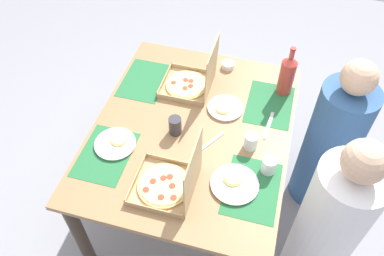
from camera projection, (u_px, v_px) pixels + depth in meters
name	position (u px, v px, depth m)	size (l,w,h in m)	color
ground_plane	(192.00, 199.00, 2.75)	(6.00, 6.00, 0.00)	gray
dining_table	(192.00, 140.00, 2.26)	(1.32, 1.08, 0.76)	#3F3328
placemat_near_left	(145.00, 80.00, 2.43)	(0.36, 0.26, 0.00)	#236638
placemat_near_right	(106.00, 154.00, 2.06)	(0.36, 0.26, 0.00)	#236638
placemat_far_left	(269.00, 104.00, 2.30)	(0.36, 0.26, 0.00)	#236638
placemat_far_right	(252.00, 188.00, 1.92)	(0.36, 0.26, 0.00)	#236638
pizza_box_corner_right	(192.00, 81.00, 2.35)	(0.29, 0.30, 0.32)	tan
pizza_box_edge_far	(170.00, 183.00, 1.89)	(0.30, 0.30, 0.33)	tan
plate_near_left	(234.00, 184.00, 1.93)	(0.24, 0.24, 0.03)	white
plate_middle	(116.00, 144.00, 2.09)	(0.22, 0.22, 0.03)	white
plate_far_right	(225.00, 108.00, 2.27)	(0.21, 0.21, 0.03)	white
soda_bottle	(287.00, 75.00, 2.27)	(0.09, 0.09, 0.32)	#B2382D
cup_dark	(175.00, 126.00, 2.12)	(0.07, 0.07, 0.11)	#333338
cup_clear_left	(251.00, 141.00, 2.06)	(0.07, 0.07, 0.09)	silver
cup_spare	(269.00, 165.00, 1.96)	(0.07, 0.07, 0.09)	silver
condiment_bowl	(228.00, 65.00, 2.50)	(0.08, 0.08, 0.04)	white
fork_by_far_left	(212.00, 142.00, 2.11)	(0.19, 0.02, 0.01)	#B7B7BC
knife_by_far_right	(269.00, 125.00, 2.19)	(0.21, 0.02, 0.01)	#B7B7BC
diner_left_seat	(331.00, 144.00, 2.41)	(0.32, 0.32, 1.16)	#33598C
diner_right_seat	(327.00, 228.00, 2.01)	(0.32, 0.32, 1.23)	white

